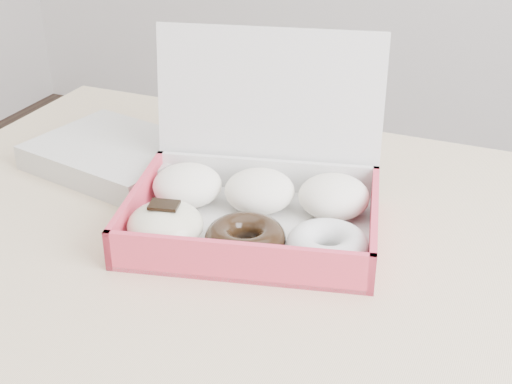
% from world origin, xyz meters
% --- Properties ---
extents(table, '(1.20, 0.80, 0.75)m').
position_xyz_m(table, '(0.00, 0.00, 0.67)').
color(table, tan).
rests_on(table, ground).
extents(donut_box, '(0.37, 0.34, 0.23)m').
position_xyz_m(donut_box, '(-0.06, 0.02, 0.79)').
color(donut_box, silver).
rests_on(donut_box, table).
extents(newspapers, '(0.27, 0.23, 0.04)m').
position_xyz_m(newspapers, '(-0.33, 0.11, 0.77)').
color(newspapers, silver).
rests_on(newspapers, table).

